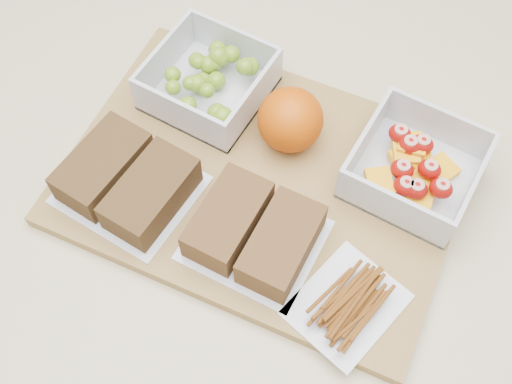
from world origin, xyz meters
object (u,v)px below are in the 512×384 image
orange (290,120)px  pretzel_bag (348,301)px  sandwich_bag_center (255,232)px  fruit_container (414,169)px  cutting_board (262,181)px  sandwich_bag_left (127,181)px  grape_container (211,81)px

orange → pretzel_bag: bearing=-45.2°
sandwich_bag_center → fruit_container: bearing=53.9°
fruit_container → pretzel_bag: 0.17m
orange → sandwich_bag_center: (0.03, -0.13, -0.02)m
cutting_board → sandwich_bag_left: (-0.12, -0.09, 0.03)m
cutting_board → fruit_container: size_ratio=3.32×
cutting_board → orange: bearing=83.2°
cutting_board → sandwich_bag_left: size_ratio=2.99×
cutting_board → sandwich_bag_center: (0.03, -0.07, 0.03)m
fruit_container → pretzel_bag: size_ratio=1.02×
cutting_board → fruit_container: bearing=23.8°
fruit_container → orange: size_ratio=1.73×
grape_container → orange: 0.11m
grape_container → sandwich_bag_center: (0.14, -0.14, -0.00)m
orange → pretzel_bag: size_ratio=0.59×
pretzel_bag → fruit_container: bearing=91.3°
pretzel_bag → sandwich_bag_left: bearing=-179.9°
grape_container → sandwich_bag_center: size_ratio=0.92×
orange → cutting_board: bearing=-90.9°
pretzel_bag → orange: bearing=134.8°
fruit_container → sandwich_bag_left: 0.31m
orange → sandwich_bag_left: orange is taller
grape_container → sandwich_bag_left: grape_container is taller
grape_container → sandwich_bag_left: size_ratio=0.90×
cutting_board → sandwich_bag_center: bearing=-71.7°
fruit_container → sandwich_bag_left: (-0.26, -0.17, -0.00)m
grape_container → orange: size_ratio=1.73×
fruit_container → sandwich_bag_center: (-0.11, -0.15, -0.00)m
cutting_board → pretzel_bag: pretzel_bag is taller
grape_container → pretzel_bag: (0.26, -0.16, -0.01)m
grape_container → sandwich_bag_left: 0.16m
orange → sandwich_bag_center: bearing=-76.8°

